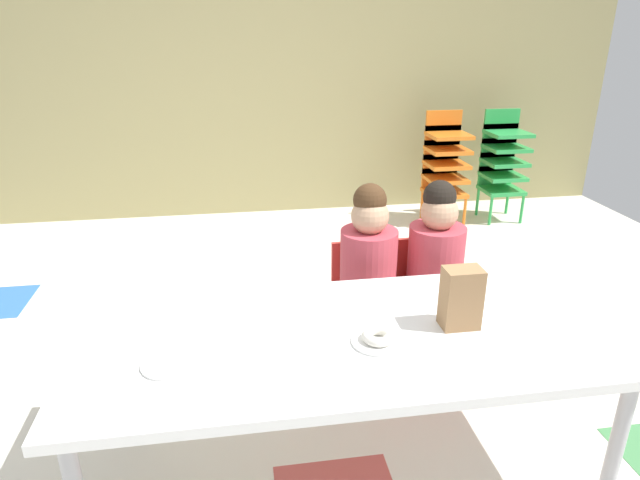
# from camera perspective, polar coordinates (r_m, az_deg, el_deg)

# --- Properties ---
(ground_plane) EXTENTS (6.15, 4.89, 0.02)m
(ground_plane) POSITION_cam_1_polar(r_m,az_deg,el_deg) (2.80, -1.47, -12.72)
(ground_plane) COLOR silver
(back_wall) EXTENTS (6.15, 0.10, 2.79)m
(back_wall) POSITION_cam_1_polar(r_m,az_deg,el_deg) (4.75, -5.81, 19.39)
(back_wall) COLOR tan
(back_wall) RESTS_ON ground_plane
(craft_table) EXTENTS (1.84, 0.81, 0.58)m
(craft_table) POSITION_cam_1_polar(r_m,az_deg,el_deg) (1.93, 2.81, -10.83)
(craft_table) COLOR white
(craft_table) RESTS_ON ground_plane
(seated_child_near_camera) EXTENTS (0.33, 0.33, 0.92)m
(seated_child_near_camera) POSITION_cam_1_polar(r_m,az_deg,el_deg) (2.51, 5.04, -2.28)
(seated_child_near_camera) COLOR red
(seated_child_near_camera) RESTS_ON ground_plane
(seated_child_middle_seat) EXTENTS (0.33, 0.33, 0.92)m
(seated_child_middle_seat) POSITION_cam_1_polar(r_m,az_deg,el_deg) (2.60, 11.93, -1.79)
(seated_child_middle_seat) COLOR red
(seated_child_middle_seat) RESTS_ON ground_plane
(kid_chair_orange_stack) EXTENTS (0.32, 0.30, 0.92)m
(kid_chair_orange_stack) POSITION_cam_1_polar(r_m,az_deg,el_deg) (4.66, 12.94, 8.03)
(kid_chair_orange_stack) COLOR orange
(kid_chair_orange_stack) RESTS_ON ground_plane
(kid_chair_green_stack) EXTENTS (0.32, 0.30, 0.92)m
(kid_chair_green_stack) POSITION_cam_1_polar(r_m,az_deg,el_deg) (4.87, 18.57, 8.03)
(kid_chair_green_stack) COLOR green
(kid_chair_green_stack) RESTS_ON ground_plane
(paper_bag_brown) EXTENTS (0.13, 0.09, 0.22)m
(paper_bag_brown) POSITION_cam_1_polar(r_m,az_deg,el_deg) (1.95, 14.55, -5.90)
(paper_bag_brown) COLOR #9E754C
(paper_bag_brown) RESTS_ON craft_table
(paper_plate_near_edge) EXTENTS (0.18, 0.18, 0.01)m
(paper_plate_near_edge) POSITION_cam_1_polar(r_m,az_deg,el_deg) (1.86, 6.09, -10.53)
(paper_plate_near_edge) COLOR white
(paper_plate_near_edge) RESTS_ON craft_table
(paper_plate_center_table) EXTENTS (0.18, 0.18, 0.01)m
(paper_plate_center_table) POSITION_cam_1_polar(r_m,az_deg,el_deg) (1.80, -15.43, -12.35)
(paper_plate_center_table) COLOR white
(paper_plate_center_table) RESTS_ON craft_table
(donut_powdered_on_plate) EXTENTS (0.11, 0.11, 0.03)m
(donut_powdered_on_plate) POSITION_cam_1_polar(r_m,az_deg,el_deg) (1.84, 6.12, -9.98)
(donut_powdered_on_plate) COLOR white
(donut_powdered_on_plate) RESTS_ON craft_table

